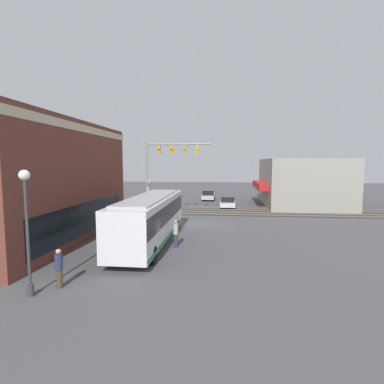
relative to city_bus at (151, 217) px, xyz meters
name	(u,v)px	position (x,y,z in m)	size (l,w,h in m)	color
ground_plane	(199,225)	(6.74, -2.80, -1.83)	(120.00, 120.00, 0.00)	#4C4C4F
brick_building	(23,181)	(0.11, 9.39, 2.42)	(15.97, 9.46, 8.50)	brown
shop_building	(302,182)	(20.81, -15.14, 1.21)	(12.66, 10.95, 6.08)	gray
city_bus	(151,217)	(0.00, 0.00, 0.00)	(11.85, 2.59, 3.31)	silver
traffic_signal_gantry	(166,160)	(11.21, 1.15, 4.08)	(0.42, 6.83, 7.92)	gray
crossing_signal	(149,195)	(10.29, 2.79, 0.47)	(1.41, 1.18, 3.81)	gray
streetlamp	(27,222)	(-8.63, 3.00, 1.33)	(0.44, 0.44, 5.31)	#38383A
rail_track_near	(204,213)	(12.74, -2.80, -1.80)	(2.60, 60.00, 0.15)	#332D28
rail_track_far	(206,209)	(15.94, -2.80, -1.80)	(2.60, 60.00, 0.15)	#332D28
parked_car_white	(227,202)	(17.67, -5.40, -1.16)	(4.46, 1.82, 1.43)	silver
parked_car_silver	(208,195)	(25.11, -2.60, -1.13)	(4.81, 1.82, 1.51)	#B7B7BC
pedestrian_near_bus	(176,233)	(-0.71, -1.86, -0.88)	(0.34, 0.34, 1.85)	#2D3351
pedestrian_by_lamp	(59,268)	(-7.69, 2.25, -0.92)	(0.34, 0.34, 1.78)	#473828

